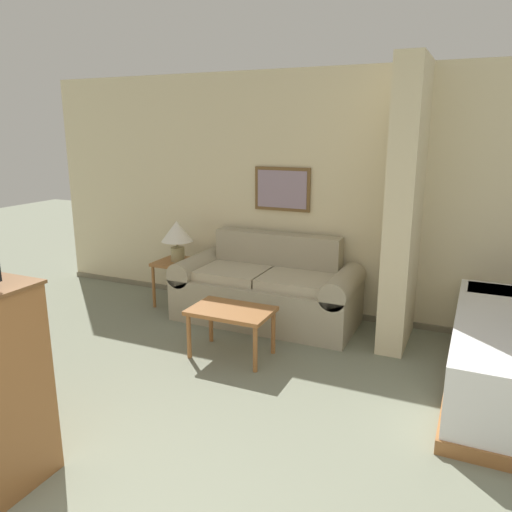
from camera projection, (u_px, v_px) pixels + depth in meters
name	position (u px, v px, depth m)	size (l,w,h in m)	color
wall_back	(337.00, 197.00, 5.25)	(7.31, 0.16, 2.60)	beige
wall_partition_pillar	(405.00, 208.00, 4.54)	(0.24, 0.81, 2.60)	beige
couch	(267.00, 290.00, 5.30)	(1.93, 0.84, 0.90)	tan
coffee_table	(231.00, 315.00, 4.43)	(0.73, 0.48, 0.45)	#996033
side_table	(178.00, 268.00, 5.74)	(0.47, 0.47, 0.52)	#996033
table_lamp	(177.00, 234.00, 5.65)	(0.36, 0.36, 0.47)	tan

